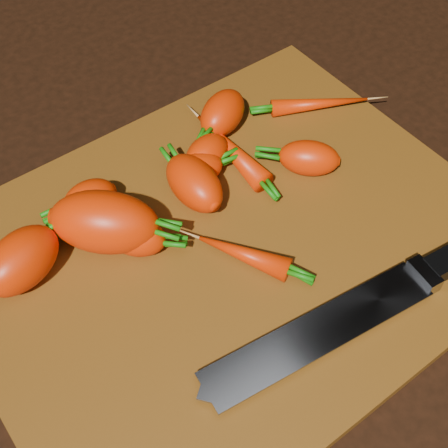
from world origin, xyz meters
TOP-DOWN VIEW (x-y plane):
  - ground at (0.00, 0.00)m, footprint 2.00×2.00m
  - cutting_board at (0.00, 0.00)m, footprint 0.50×0.40m
  - carrot_0 at (-0.17, 0.08)m, footprint 0.09×0.07m
  - carrot_1 at (-0.09, 0.11)m, footprint 0.06×0.04m
  - carrot_2 at (-0.09, 0.07)m, footprint 0.12×0.12m
  - carrot_3 at (0.01, 0.07)m, footprint 0.05×0.08m
  - carrot_4 at (0.09, 0.13)m, footprint 0.08×0.07m
  - carrot_5 at (0.02, 0.08)m, footprint 0.06×0.04m
  - carrot_6 at (0.12, 0.03)m, footprint 0.07×0.07m
  - carrot_7 at (0.07, 0.09)m, footprint 0.03×0.12m
  - carrot_8 at (0.20, 0.09)m, footprint 0.11×0.07m
  - carrot_9 at (-0.00, -0.02)m, footprint 0.06×0.09m
  - carrot_10 at (0.04, 0.09)m, footprint 0.06×0.05m
  - carrot_11 at (-0.07, 0.05)m, footprint 0.06×0.06m
  - knife at (0.02, -0.13)m, footprint 0.36×0.07m

SIDE VIEW (x-z plane):
  - ground at x=0.00m, z-range -0.01..0.00m
  - cutting_board at x=0.00m, z-range 0.00..0.01m
  - knife at x=0.02m, z-range 0.01..0.03m
  - carrot_8 at x=0.20m, z-range 0.01..0.03m
  - carrot_9 at x=0.00m, z-range 0.01..0.04m
  - carrot_7 at x=0.07m, z-range 0.01..0.04m
  - carrot_5 at x=0.02m, z-range 0.01..0.05m
  - carrot_1 at x=-0.09m, z-range 0.01..0.05m
  - carrot_10 at x=0.04m, z-range 0.01..0.05m
  - carrot_11 at x=-0.07m, z-range 0.01..0.05m
  - carrot_6 at x=0.12m, z-range 0.01..0.05m
  - carrot_4 at x=0.09m, z-range 0.01..0.05m
  - carrot_3 at x=0.01m, z-range 0.01..0.06m
  - carrot_0 at x=-0.17m, z-range 0.01..0.06m
  - carrot_2 at x=-0.09m, z-range 0.01..0.07m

